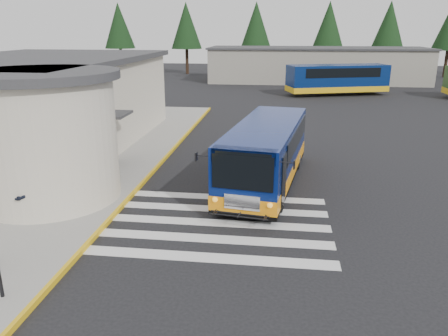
# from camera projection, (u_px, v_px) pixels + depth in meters

# --- Properties ---
(ground) EXTENTS (140.00, 140.00, 0.00)m
(ground) POSITION_uv_depth(u_px,v_px,m) (230.00, 214.00, 15.71)
(ground) COLOR black
(ground) RESTS_ON ground
(sidewalk) EXTENTS (10.00, 34.00, 0.15)m
(sidewalk) POSITION_uv_depth(u_px,v_px,m) (50.00, 169.00, 20.55)
(sidewalk) COLOR gray
(sidewalk) RESTS_ON ground
(curb_strip) EXTENTS (0.12, 34.00, 0.16)m
(curb_strip) POSITION_uv_depth(u_px,v_px,m) (152.00, 173.00, 19.95)
(curb_strip) COLOR gold
(curb_strip) RESTS_ON ground
(station_building) EXTENTS (12.70, 18.70, 4.80)m
(station_building) POSITION_uv_depth(u_px,v_px,m) (39.00, 105.00, 22.75)
(station_building) COLOR beige
(station_building) RESTS_ON ground
(crosswalk) EXTENTS (8.00, 5.35, 0.01)m
(crosswalk) POSITION_uv_depth(u_px,v_px,m) (213.00, 223.00, 15.02)
(crosswalk) COLOR silver
(crosswalk) RESTS_ON ground
(depot_building) EXTENTS (26.40, 8.40, 4.20)m
(depot_building) POSITION_uv_depth(u_px,v_px,m) (316.00, 65.00, 54.04)
(depot_building) COLOR gray
(depot_building) RESTS_ON ground
(tree_line) EXTENTS (58.40, 4.40, 10.00)m
(tree_line) POSITION_uv_depth(u_px,v_px,m) (316.00, 26.00, 60.14)
(tree_line) COLOR black
(tree_line) RESTS_ON ground
(transit_bus) EXTENTS (4.11, 9.49, 2.61)m
(transit_bus) POSITION_uv_depth(u_px,v_px,m) (266.00, 156.00, 18.43)
(transit_bus) COLOR navy
(transit_bus) RESTS_ON ground
(pedestrian_b) EXTENTS (0.77, 0.95, 1.82)m
(pedestrian_b) POSITION_uv_depth(u_px,v_px,m) (23.00, 196.00, 14.47)
(pedestrian_b) COLOR black
(pedestrian_b) RESTS_ON sidewalk
(far_bus_a) EXTENTS (10.30, 5.68, 2.56)m
(far_bus_a) POSITION_uv_depth(u_px,v_px,m) (337.00, 78.00, 43.42)
(far_bus_a) COLOR #061B4E
(far_bus_a) RESTS_ON ground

